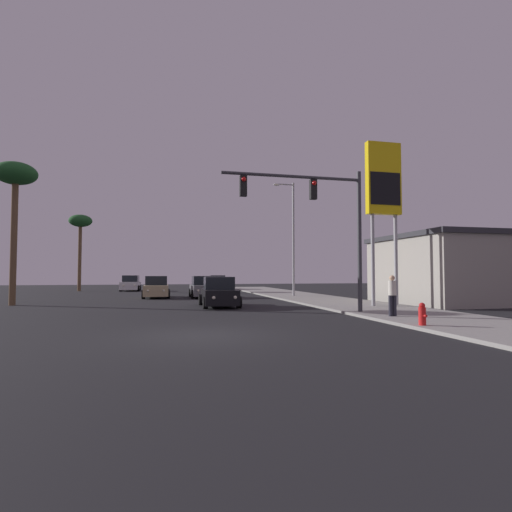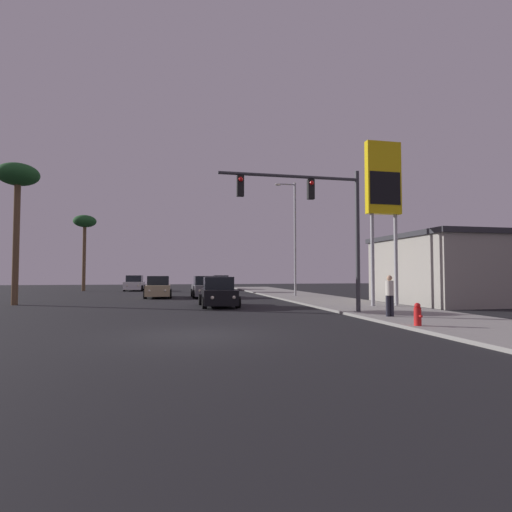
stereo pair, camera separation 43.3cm
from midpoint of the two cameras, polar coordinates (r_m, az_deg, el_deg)
ground_plane at (r=12.30m, az=-8.93°, el=-11.18°), size 120.00×120.00×0.00m
sidewalk_right at (r=24.51m, az=12.18°, el=-6.69°), size 5.00×60.00×0.12m
building_gas_station at (r=28.91m, az=27.78°, el=-1.65°), size 10.30×8.30×4.30m
car_black at (r=22.80m, az=-5.86°, el=-5.29°), size 2.04×4.34×1.68m
car_silver at (r=45.72m, az=-5.82°, el=-3.91°), size 2.04×4.33×1.68m
car_grey at (r=31.65m, az=-7.95°, el=-4.51°), size 2.04×4.32×1.68m
car_tan at (r=32.00m, az=-14.42°, el=-4.43°), size 2.04×4.32×1.68m
car_white at (r=45.61m, az=-17.73°, el=-3.81°), size 2.04×4.34×1.68m
traffic_light_mast at (r=18.46m, az=8.79°, el=6.31°), size 6.57×0.36×6.50m
street_lamp at (r=31.87m, az=4.76°, el=3.33°), size 1.74×0.24×9.00m
gas_station_sign at (r=23.36m, az=17.24°, el=9.33°), size 2.00×0.42×9.00m
fire_hydrant at (r=14.59m, az=21.87°, el=-7.74°), size 0.24×0.34×0.76m
pedestrian_on_sidewalk at (r=17.27m, az=18.22°, el=-5.14°), size 0.34×0.32×1.67m
palm_tree_far at (r=47.31m, az=-24.04°, el=4.09°), size 2.40×2.40×8.25m
palm_tree_near at (r=28.14m, az=-31.52°, el=9.12°), size 2.40×2.40×8.49m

